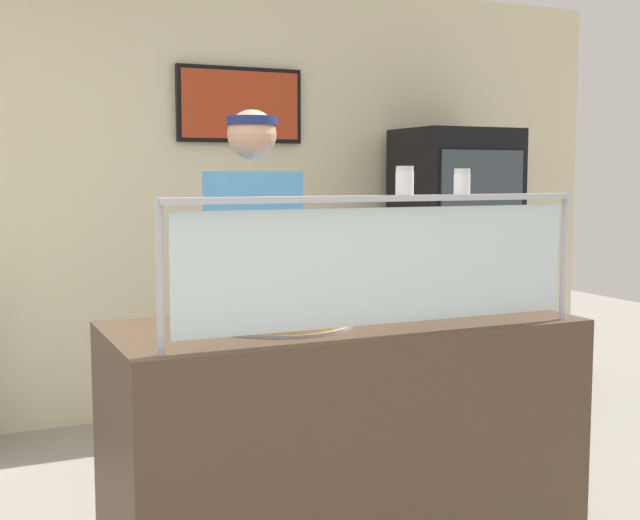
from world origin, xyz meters
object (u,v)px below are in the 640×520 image
object	(u,v)px
worker_figure	(255,286)
drink_fridge	(454,266)
pepper_flake_shaker	(462,183)
pizza_tray	(283,321)
parmesan_shaker	(405,182)
pizza_server	(293,315)

from	to	relation	value
worker_figure	drink_fridge	size ratio (longest dim) A/B	0.99
drink_fridge	worker_figure	bearing A→B (deg)	-146.30
worker_figure	pepper_flake_shaker	bearing A→B (deg)	-66.19
drink_fridge	pizza_tray	bearing A→B (deg)	-136.47
worker_figure	drink_fridge	xyz separation A→B (m)	(1.83, 1.22, -0.12)
drink_fridge	parmesan_shaker	bearing A→B (deg)	-127.13
worker_figure	drink_fridge	bearing A→B (deg)	33.70
pizza_server	worker_figure	bearing A→B (deg)	97.16
pizza_tray	worker_figure	world-z (taller)	worker_figure
parmesan_shaker	pepper_flake_shaker	size ratio (longest dim) A/B	1.09
pepper_flake_shaker	worker_figure	distance (m)	1.13
worker_figure	drink_fridge	world-z (taller)	drink_fridge
pepper_flake_shaker	parmesan_shaker	bearing A→B (deg)	180.00
pizza_tray	drink_fridge	distance (m)	2.70
parmesan_shaker	worker_figure	size ratio (longest dim) A/B	0.05
worker_figure	drink_fridge	distance (m)	2.20
parmesan_shaker	worker_figure	world-z (taller)	worker_figure
pizza_tray	parmesan_shaker	world-z (taller)	parmesan_shaker
parmesan_shaker	pepper_flake_shaker	distance (m)	0.23
pizza_server	parmesan_shaker	size ratio (longest dim) A/B	2.90
pizza_tray	worker_figure	bearing A→B (deg)	78.98
pepper_flake_shaker	drink_fridge	size ratio (longest dim) A/B	0.05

